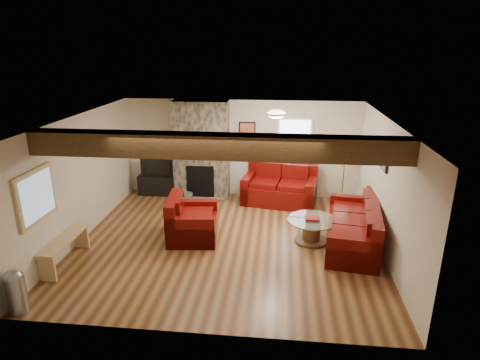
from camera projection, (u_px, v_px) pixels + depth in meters
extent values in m
plane|color=#582E17|center=(228.00, 242.00, 8.16)|extent=(8.00, 8.00, 0.00)
plane|color=white|center=(226.00, 120.00, 7.36)|extent=(8.00, 8.00, 0.00)
plane|color=beige|center=(241.00, 149.00, 10.35)|extent=(8.00, 0.00, 8.00)
plane|color=beige|center=(198.00, 254.00, 5.17)|extent=(8.00, 0.00, 8.00)
plane|color=beige|center=(79.00, 179.00, 8.06)|extent=(0.00, 7.50, 7.50)
plane|color=beige|center=(386.00, 189.00, 7.46)|extent=(0.00, 7.50, 7.50)
cube|color=black|center=(216.00, 146.00, 6.24)|extent=(6.00, 0.36, 0.38)
cube|color=#332F27|center=(201.00, 150.00, 10.21)|extent=(1.40, 0.50, 2.50)
cube|color=black|center=(201.00, 183.00, 10.24)|extent=(0.70, 0.06, 0.90)
cube|color=#332F27|center=(201.00, 198.00, 10.32)|extent=(1.00, 0.25, 0.08)
cylinder|color=#4B2E18|center=(311.00, 240.00, 8.17)|extent=(0.66, 0.66, 0.04)
cylinder|color=#4B2E18|center=(311.00, 231.00, 8.11)|extent=(0.35, 0.35, 0.44)
cylinder|color=white|center=(312.00, 220.00, 8.03)|extent=(1.00, 1.00, 0.02)
cube|color=maroon|center=(312.00, 219.00, 8.02)|extent=(0.28, 0.20, 0.03)
cube|color=black|center=(159.00, 184.00, 10.68)|extent=(1.06, 0.42, 0.53)
imported|color=black|center=(158.00, 166.00, 10.51)|extent=(0.88, 0.12, 0.51)
cylinder|color=tan|center=(341.00, 205.00, 9.97)|extent=(0.27, 0.27, 0.03)
cylinder|color=tan|center=(343.00, 180.00, 9.75)|extent=(0.03, 0.03, 1.35)
cone|color=#FFEDC1|center=(346.00, 153.00, 9.53)|extent=(0.39, 0.39, 0.27)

